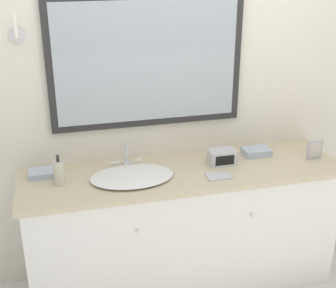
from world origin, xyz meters
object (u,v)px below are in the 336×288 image
Objects in this scene: sink_basin at (132,176)px; appliance_box at (222,157)px; soap_bottle at (59,173)px; picture_frame at (315,150)px.

appliance_box is (0.62, 0.06, 0.03)m from sink_basin.
sink_basin is 0.45m from soap_bottle.
sink_basin is 1.27m from picture_frame.
sink_basin reaches higher than appliance_box.
soap_bottle is at bearing 178.35° from picture_frame.
appliance_box is at bearing 172.94° from picture_frame.
sink_basin is 2.69× the size of soap_bottle.
sink_basin reaches higher than picture_frame.
appliance_box is at bearing 5.43° from sink_basin.
sink_basin is at bearing -174.57° from appliance_box.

